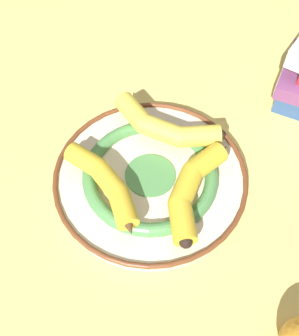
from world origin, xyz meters
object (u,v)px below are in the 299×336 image
at_px(banana_b, 162,125).
at_px(banana_c, 192,187).
at_px(decorative_bowl, 150,176).
at_px(banana_a, 106,183).

xyz_separation_m(banana_b, banana_c, (0.10, -0.07, 0.00)).
relative_size(decorative_bowl, banana_b, 1.52).
xyz_separation_m(decorative_bowl, banana_a, (-0.03, -0.07, 0.04)).
height_order(banana_b, banana_c, same).
distance_m(decorative_bowl, banana_a, 0.08).
height_order(banana_a, banana_c, banana_c).
relative_size(decorative_bowl, banana_a, 1.74).
bearing_deg(banana_a, banana_b, -73.94).
bearing_deg(decorative_bowl, banana_c, 1.19).
bearing_deg(banana_b, decorative_bowl, -79.18).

